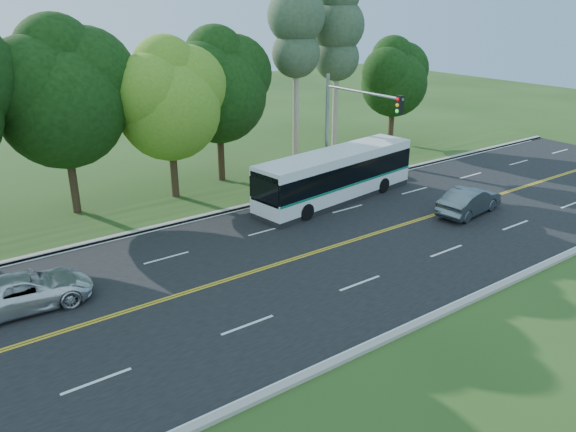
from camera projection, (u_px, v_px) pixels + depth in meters
ground at (317, 252)px, 26.28m from camera, size 120.00×120.00×0.00m
road at (317, 252)px, 26.28m from camera, size 60.00×14.00×0.02m
curb_north at (238, 208)px, 31.66m from camera, size 60.00×0.30×0.15m
curb_south at (437, 316)px, 20.84m from camera, size 60.00×0.30×0.15m
grass_verge at (222, 199)px, 33.07m from camera, size 60.00×4.00×0.10m
lane_markings at (315, 252)px, 26.22m from camera, size 57.60×13.82×0.00m
tree_row at (104, 85)px, 30.22m from camera, size 44.70×9.10×13.84m
bougainvillea_hedge at (325, 171)px, 36.11m from camera, size 9.50×2.25×1.50m
traffic_signal at (348, 118)px, 32.23m from camera, size 0.42×6.10×7.00m
transit_bus at (336, 176)px, 32.55m from camera, size 11.32×3.90×2.91m
sedan at (469, 201)px, 30.69m from camera, size 4.62×2.15×1.47m
suv at (25, 291)px, 21.31m from camera, size 5.05×2.59×1.36m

